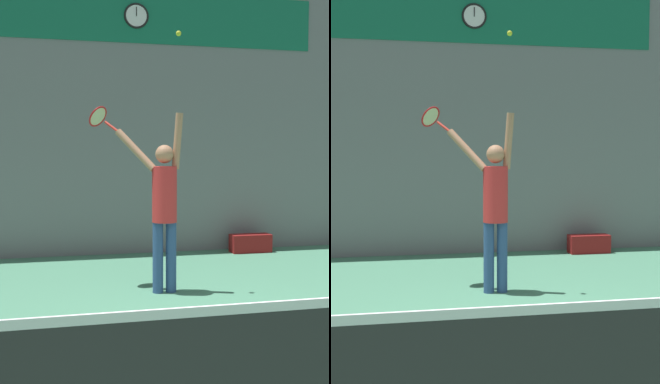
# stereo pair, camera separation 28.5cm
# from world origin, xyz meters

# --- Properties ---
(ground_plane) EXTENTS (18.00, 18.00, 0.00)m
(ground_plane) POSITION_xyz_m (0.00, 0.00, 0.00)
(ground_plane) COLOR #4C8C6B
(back_wall) EXTENTS (18.00, 0.10, 5.00)m
(back_wall) POSITION_xyz_m (0.00, 5.30, 2.50)
(back_wall) COLOR slate
(back_wall) RESTS_ON ground_plane
(sponsor_banner) EXTENTS (6.22, 0.02, 0.88)m
(sponsor_banner) POSITION_xyz_m (0.00, 5.24, 3.99)
(sponsor_banner) COLOR #146B4C
(scoreboard_clock) EXTENTS (0.42, 0.04, 0.42)m
(scoreboard_clock) POSITION_xyz_m (-0.04, 5.22, 3.99)
(scoreboard_clock) COLOR white
(tennis_player) EXTENTS (0.81, 0.52, 2.20)m
(tennis_player) POSITION_xyz_m (-0.18, 2.62, 1.12)
(tennis_player) COLOR #2D4C7F
(tennis_player) RESTS_ON ground_plane
(tennis_racket) EXTENTS (0.41, 0.41, 0.34)m
(tennis_racket) POSITION_xyz_m (-0.90, 3.14, 2.16)
(tennis_racket) COLOR red
(tennis_ball) EXTENTS (0.06, 0.06, 0.06)m
(tennis_ball) POSITION_xyz_m (0.00, 2.60, 3.14)
(tennis_ball) COLOR #CCDB2D
(equipment_bag) EXTENTS (0.70, 0.27, 0.31)m
(equipment_bag) POSITION_xyz_m (1.90, 4.90, 0.16)
(equipment_bag) COLOR maroon
(equipment_bag) RESTS_ON ground_plane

